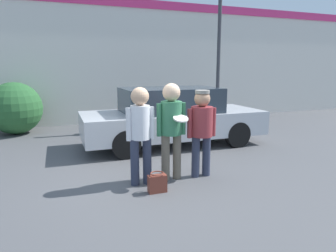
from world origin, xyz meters
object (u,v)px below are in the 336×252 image
(parked_car_near, at_px, (172,117))
(handbag, at_px, (157,183))
(person_left, at_px, (140,128))
(street_lamp, at_px, (226,10))
(person_right, at_px, (202,125))
(person_middle_with_frisbee, at_px, (171,123))
(shrub, at_px, (15,108))

(parked_car_near, relative_size, handbag, 14.14)
(person_left, height_order, street_lamp, street_lamp)
(parked_car_near, distance_m, street_lamp, 4.46)
(person_right, xyz_separation_m, parked_car_near, (0.34, 2.37, -0.22))
(person_right, height_order, handbag, person_right)
(person_right, distance_m, street_lamp, 5.92)
(person_right, height_order, parked_car_near, person_right)
(person_middle_with_frisbee, bearing_deg, handbag, -131.87)
(person_left, bearing_deg, street_lamp, 46.06)
(shrub, bearing_deg, handbag, -65.02)
(person_right, distance_m, handbag, 1.36)
(person_left, height_order, parked_car_near, person_left)
(person_middle_with_frisbee, relative_size, handbag, 5.27)
(person_middle_with_frisbee, distance_m, shrub, 6.08)
(shrub, bearing_deg, street_lamp, -8.96)
(person_left, xyz_separation_m, handbag, (0.15, -0.43, -0.84))
(person_left, height_order, handbag, person_left)
(street_lamp, height_order, shrub, street_lamp)
(person_left, distance_m, handbag, 0.95)
(person_right, distance_m, parked_car_near, 2.41)
(person_middle_with_frisbee, distance_m, parked_car_near, 2.53)
(handbag, bearing_deg, person_left, 109.25)
(handbag, bearing_deg, person_middle_with_frisbee, 48.13)
(street_lamp, bearing_deg, shrub, 171.04)
(parked_car_near, bearing_deg, person_right, -98.24)
(person_left, height_order, person_middle_with_frisbee, person_middle_with_frisbee)
(person_left, relative_size, person_right, 1.05)
(handbag, bearing_deg, street_lamp, 49.89)
(parked_car_near, xyz_separation_m, handbag, (-1.34, -2.81, -0.59))
(person_left, xyz_separation_m, street_lamp, (4.08, 4.24, 2.88))
(person_middle_with_frisbee, distance_m, person_right, 0.58)
(street_lamp, bearing_deg, person_right, -124.71)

